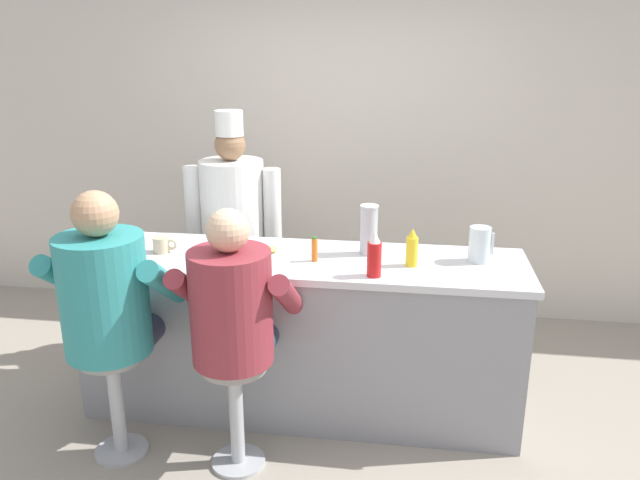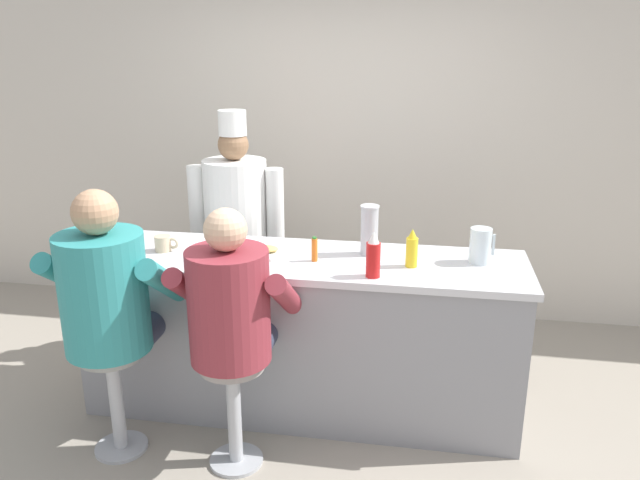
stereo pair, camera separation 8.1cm
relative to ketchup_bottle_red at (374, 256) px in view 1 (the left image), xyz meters
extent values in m
plane|color=#9E9384|center=(-0.43, -0.11, -1.07)|extent=(20.00, 20.00, 0.00)
cube|color=beige|center=(-0.43, 1.79, 0.28)|extent=(10.00, 0.06, 2.70)
cube|color=gray|center=(-0.43, 0.24, -0.61)|extent=(2.50, 0.66, 0.92)
cube|color=silver|center=(-0.43, 0.24, -0.13)|extent=(2.55, 0.69, 0.04)
cylinder|color=red|center=(0.00, 0.00, -0.02)|extent=(0.08, 0.08, 0.19)
cone|color=white|center=(0.00, 0.00, 0.10)|extent=(0.06, 0.06, 0.06)
cylinder|color=yellow|center=(0.19, 0.19, -0.03)|extent=(0.06, 0.06, 0.16)
cone|color=yellow|center=(0.19, 0.19, 0.07)|extent=(0.05, 0.05, 0.05)
cylinder|color=orange|center=(-0.34, 0.19, -0.05)|extent=(0.03, 0.03, 0.13)
cylinder|color=#287F2D|center=(-0.34, 0.19, 0.02)|extent=(0.02, 0.02, 0.01)
cylinder|color=silver|center=(0.56, 0.31, -0.01)|extent=(0.12, 0.12, 0.20)
cube|color=silver|center=(0.63, 0.31, 0.00)|extent=(0.01, 0.01, 0.12)
cylinder|color=white|center=(-0.63, 0.25, -0.10)|extent=(0.28, 0.28, 0.02)
ellipsoid|color=#E0BC60|center=(-0.63, 0.25, -0.08)|extent=(0.12, 0.10, 0.03)
cylinder|color=white|center=(-0.98, 0.25, -0.09)|extent=(0.14, 0.14, 0.05)
cylinder|color=beige|center=(-1.25, 0.21, -0.07)|extent=(0.10, 0.10, 0.09)
torus|color=beige|center=(-1.18, 0.21, -0.06)|extent=(0.07, 0.02, 0.07)
cylinder|color=white|center=(-1.63, 0.26, -0.07)|extent=(0.08, 0.08, 0.09)
torus|color=white|center=(-1.58, 0.26, -0.06)|extent=(0.07, 0.01, 0.07)
cylinder|color=#B7BABF|center=(-0.05, 0.35, 0.03)|extent=(0.10, 0.10, 0.28)
cylinder|color=silver|center=(-0.05, 0.35, 0.17)|extent=(0.11, 0.11, 0.01)
cylinder|color=#B2B5BA|center=(-1.32, -0.36, -1.06)|extent=(0.28, 0.28, 0.02)
cylinder|color=#B2B5BA|center=(-1.32, -0.36, -0.77)|extent=(0.07, 0.07, 0.57)
cylinder|color=gray|center=(-1.32, -0.36, -0.48)|extent=(0.33, 0.33, 0.05)
cylinder|color=#33384C|center=(-1.43, -0.15, -0.44)|extent=(0.16, 0.44, 0.16)
cylinder|color=#33384C|center=(-1.21, -0.15, -0.44)|extent=(0.16, 0.44, 0.16)
cylinder|color=teal|center=(-1.32, -0.36, -0.15)|extent=(0.44, 0.44, 0.62)
cylinder|color=teal|center=(-1.60, -0.24, -0.12)|extent=(0.11, 0.47, 0.38)
cylinder|color=teal|center=(-1.05, -0.24, -0.12)|extent=(0.11, 0.47, 0.38)
sphere|color=tan|center=(-1.32, -0.36, 0.27)|extent=(0.23, 0.23, 0.23)
cylinder|color=#B2B5BA|center=(-0.67, -0.36, -1.06)|extent=(0.28, 0.28, 0.02)
cylinder|color=#B2B5BA|center=(-0.67, -0.36, -0.77)|extent=(0.07, 0.07, 0.57)
cylinder|color=gray|center=(-0.67, -0.36, -0.48)|extent=(0.33, 0.33, 0.05)
cylinder|color=#33384C|center=(-0.77, -0.16, -0.44)|extent=(0.15, 0.40, 0.15)
cylinder|color=#33384C|center=(-0.57, -0.16, -0.44)|extent=(0.15, 0.40, 0.15)
cylinder|color=maroon|center=(-0.67, -0.36, -0.17)|extent=(0.40, 0.40, 0.57)
cylinder|color=maroon|center=(-0.92, -0.25, -0.14)|extent=(0.10, 0.44, 0.35)
cylinder|color=maroon|center=(-0.41, -0.25, -0.14)|extent=(0.10, 0.44, 0.35)
sphere|color=#DBB28E|center=(-0.67, -0.36, 0.22)|extent=(0.21, 0.21, 0.21)
cube|color=#232328|center=(-1.01, 0.89, -0.68)|extent=(0.33, 0.18, 0.79)
cube|color=white|center=(-1.01, 0.84, -0.52)|extent=(0.30, 0.02, 0.47)
cylinder|color=white|center=(-1.01, 0.89, 0.01)|extent=(0.43, 0.43, 0.59)
sphere|color=#8C6647|center=(-1.01, 0.89, 0.41)|extent=(0.20, 0.20, 0.20)
cylinder|color=white|center=(-1.01, 0.89, 0.55)|extent=(0.18, 0.18, 0.16)
cylinder|color=white|center=(-1.28, 0.89, 0.01)|extent=(0.12, 0.12, 0.50)
cylinder|color=white|center=(-0.74, 0.89, 0.01)|extent=(0.12, 0.12, 0.50)
camera|label=1|loc=(0.16, -3.06, 1.06)|focal=35.00mm
camera|label=2|loc=(0.24, -3.04, 1.06)|focal=35.00mm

